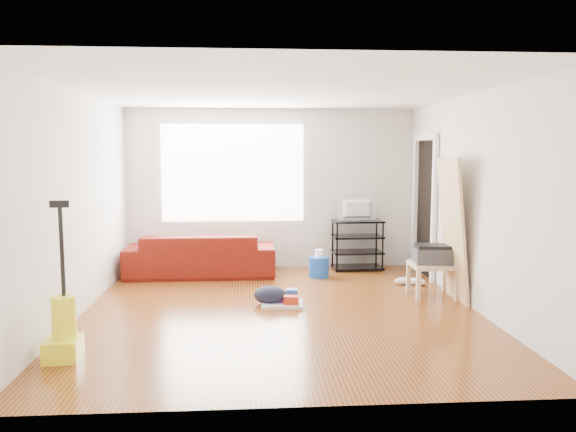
{
  "coord_description": "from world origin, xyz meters",
  "views": [
    {
      "loc": [
        -0.35,
        -6.32,
        1.81
      ],
      "look_at": [
        0.13,
        0.6,
        1.03
      ],
      "focal_mm": 35.0,
      "sensor_mm": 36.0,
      "label": 1
    }
  ],
  "objects": [
    {
      "name": "bucket",
      "position": [
        0.66,
        1.72,
        0.0
      ],
      "size": [
        0.38,
        0.38,
        0.3
      ],
      "primitive_type": "cylinder",
      "rotation": [
        0.0,
        0.0,
        0.32
      ],
      "color": "#1547AD",
      "rests_on": "ground"
    },
    {
      "name": "tv",
      "position": [
        1.33,
        2.22,
        0.95
      ],
      "size": [
        0.6,
        0.08,
        0.34
      ],
      "primitive_type": "imported",
      "rotation": [
        0.0,
        0.0,
        3.14
      ],
      "color": "black",
      "rests_on": "tv_stand"
    },
    {
      "name": "sofa",
      "position": [
        -1.07,
        1.95,
        0.0
      ],
      "size": [
        2.18,
        0.85,
        0.64
      ],
      "primitive_type": "imported",
      "rotation": [
        0.0,
        0.0,
        3.14
      ],
      "color": "#370B0A",
      "rests_on": "ground"
    },
    {
      "name": "tv_stand",
      "position": [
        1.33,
        2.22,
        0.4
      ],
      "size": [
        0.79,
        0.47,
        0.77
      ],
      "rotation": [
        0.0,
        0.0,
        0.03
      ],
      "color": "black",
      "rests_on": "ground"
    },
    {
      "name": "printer",
      "position": [
        1.95,
        0.49,
        0.54
      ],
      "size": [
        0.48,
        0.39,
        0.24
      ],
      "rotation": [
        0.0,
        0.0,
        -0.1
      ],
      "color": "#323236",
      "rests_on": "side_table"
    },
    {
      "name": "room",
      "position": [
        0.07,
        0.15,
        1.25
      ],
      "size": [
        4.51,
        5.01,
        2.51
      ],
      "color": "#631F0A",
      "rests_on": "ground"
    },
    {
      "name": "cleaning_tray",
      "position": [
        0.05,
        0.21,
        0.05
      ],
      "size": [
        0.53,
        0.44,
        0.18
      ],
      "rotation": [
        0.0,
        0.0,
        -0.11
      ],
      "color": "silver",
      "rests_on": "ground"
    },
    {
      "name": "toilet_paper",
      "position": [
        0.66,
        1.72,
        0.2
      ],
      "size": [
        0.12,
        0.12,
        0.11
      ],
      "primitive_type": "cylinder",
      "color": "white",
      "rests_on": "bucket"
    },
    {
      "name": "vacuum",
      "position": [
        -2.0,
        -1.39,
        0.26
      ],
      "size": [
        0.31,
        0.35,
        1.4
      ],
      "rotation": [
        0.0,
        0.0,
        0.06
      ],
      "color": "yellow",
      "rests_on": "ground"
    },
    {
      "name": "backpack",
      "position": [
        -0.11,
        0.27,
        0.0
      ],
      "size": [
        0.47,
        0.42,
        0.22
      ],
      "primitive_type": "ellipsoid",
      "rotation": [
        0.0,
        0.0,
        -0.29
      ],
      "color": "black",
      "rests_on": "ground"
    },
    {
      "name": "side_table",
      "position": [
        1.95,
        0.49,
        0.36
      ],
      "size": [
        0.54,
        0.54,
        0.43
      ],
      "rotation": [
        0.0,
        0.0,
        -0.03
      ],
      "color": "#C7AE88",
      "rests_on": "ground"
    },
    {
      "name": "door_panel",
      "position": [
        2.13,
        0.3,
        0.0
      ],
      "size": [
        0.22,
        0.71,
        1.76
      ],
      "primitive_type": "cube",
      "rotation": [
        0.0,
        -0.1,
        0.0
      ],
      "color": "tan",
      "rests_on": "ground"
    },
    {
      "name": "sneakers",
      "position": [
        1.85,
        1.12,
        0.05
      ],
      "size": [
        0.45,
        0.23,
        0.1
      ],
      "rotation": [
        0.0,
        0.0,
        -0.22
      ],
      "color": "white",
      "rests_on": "ground"
    }
  ]
}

